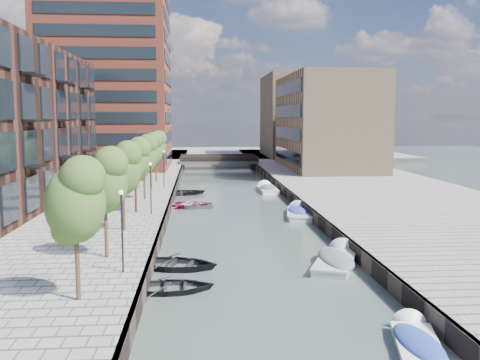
{
  "coord_description": "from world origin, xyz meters",
  "views": [
    {
      "loc": [
        -3.4,
        -18.25,
        8.64
      ],
      "look_at": [
        0.0,
        25.51,
        3.5
      ],
      "focal_mm": 40.0,
      "sensor_mm": 36.0,
      "label": 1
    }
  ],
  "objects": [
    {
      "name": "motorboat_3",
      "position": [
        5.36,
        28.11,
        0.21
      ],
      "size": [
        2.66,
        5.46,
        1.74
      ],
      "color": "white",
      "rests_on": "ground"
    },
    {
      "name": "motorboat_2",
      "position": [
        5.54,
        27.73,
        0.11
      ],
      "size": [
        2.86,
        5.85,
        1.87
      ],
      "color": "#B6B6B4",
      "rests_on": "ground"
    },
    {
      "name": "motorboat_4",
      "position": [
        4.63,
        43.53,
        0.23
      ],
      "size": [
        2.1,
        5.74,
        1.9
      ],
      "color": "white",
      "rests_on": "ground"
    },
    {
      "name": "bridge",
      "position": [
        0.0,
        72.0,
        1.39
      ],
      "size": [
        13.0,
        6.0,
        1.3
      ],
      "color": "gray",
      "rests_on": "ground"
    },
    {
      "name": "lamp_2",
      "position": [
        -7.2,
        40.0,
        3.51
      ],
      "size": [
        0.24,
        0.24,
        4.12
      ],
      "color": "black",
      "rests_on": "quay_left"
    },
    {
      "name": "tower",
      "position": [
        -17.0,
        65.0,
        16.0
      ],
      "size": [
        18.0,
        18.0,
        30.0
      ],
      "primitive_type": "cube",
      "color": "#9B3F2D",
      "rests_on": "quay_left"
    },
    {
      "name": "motorboat_1",
      "position": [
        4.69,
        11.97,
        0.23
      ],
      "size": [
        4.02,
        6.07,
        1.92
      ],
      "color": "#BCBCBA",
      "rests_on": "ground"
    },
    {
      "name": "sloop_2",
      "position": [
        -4.67,
        32.95,
        0.0
      ],
      "size": [
        5.31,
        3.94,
        1.06
      ],
      "primitive_type": "imported",
      "rotation": [
        0.0,
        0.0,
        1.63
      ],
      "color": "maroon",
      "rests_on": "ground"
    },
    {
      "name": "far_closure",
      "position": [
        0.0,
        100.0,
        0.5
      ],
      "size": [
        80.0,
        40.0,
        1.0
      ],
      "primitive_type": "cube",
      "color": "gray",
      "rests_on": "ground"
    },
    {
      "name": "water",
      "position": [
        0.0,
        40.0,
        0.0
      ],
      "size": [
        300.0,
        300.0,
        0.0
      ],
      "primitive_type": "plane",
      "color": "#38473F",
      "rests_on": "ground"
    },
    {
      "name": "tree_5",
      "position": [
        -8.5,
        39.0,
        5.31
      ],
      "size": [
        2.5,
        2.5,
        5.95
      ],
      "color": "#382619",
      "rests_on": "quay_left"
    },
    {
      "name": "tree_1",
      "position": [
        -8.5,
        11.0,
        5.31
      ],
      "size": [
        2.5,
        2.5,
        5.95
      ],
      "color": "#382619",
      "rests_on": "quay_left"
    },
    {
      "name": "lamp_0",
      "position": [
        -7.2,
        8.0,
        3.51
      ],
      "size": [
        0.24,
        0.24,
        4.12
      ],
      "color": "black",
      "rests_on": "quay_left"
    },
    {
      "name": "apartment_block",
      "position": [
        -20.0,
        30.0,
        8.0
      ],
      "size": [
        8.0,
        38.0,
        14.0
      ],
      "primitive_type": "cube",
      "color": "black",
      "rests_on": "quay_left"
    },
    {
      "name": "tree_4",
      "position": [
        -8.5,
        32.0,
        5.31
      ],
      "size": [
        2.5,
        2.5,
        5.95
      ],
      "color": "#382619",
      "rests_on": "quay_left"
    },
    {
      "name": "tan_block_near",
      "position": [
        16.0,
        62.0,
        8.0
      ],
      "size": [
        12.0,
        25.0,
        14.0
      ],
      "primitive_type": "cube",
      "color": "#9A825E",
      "rests_on": "quay_right"
    },
    {
      "name": "sloop_3",
      "position": [
        -4.13,
        32.71,
        0.0
      ],
      "size": [
        5.81,
        5.06,
        1.0
      ],
      "primitive_type": "imported",
      "rotation": [
        0.0,
        0.0,
        1.18
      ],
      "color": "#B7B7B5",
      "rests_on": "ground"
    },
    {
      "name": "quay_right",
      "position": [
        16.0,
        40.0,
        0.5
      ],
      "size": [
        20.0,
        140.0,
        1.0
      ],
      "primitive_type": "cube",
      "color": "gray",
      "rests_on": "ground"
    },
    {
      "name": "lamp_1",
      "position": [
        -7.2,
        24.0,
        3.51
      ],
      "size": [
        0.24,
        0.24,
        4.12
      ],
      "color": "black",
      "rests_on": "quay_left"
    },
    {
      "name": "motorboat_0",
      "position": [
        4.72,
        0.42,
        0.18
      ],
      "size": [
        2.53,
        4.71,
        1.49
      ],
      "color": "white",
      "rests_on": "ground"
    },
    {
      "name": "quay_wall_left",
      "position": [
        -6.1,
        40.0,
        0.5
      ],
      "size": [
        0.25,
        140.0,
        1.0
      ],
      "primitive_type": "cube",
      "color": "#332823",
      "rests_on": "ground"
    },
    {
      "name": "sloop_4",
      "position": [
        -5.09,
        41.65,
        0.0
      ],
      "size": [
        5.69,
        4.61,
        1.04
      ],
      "primitive_type": "imported",
      "rotation": [
        0.0,
        0.0,
        1.8
      ],
      "color": "black",
      "rests_on": "ground"
    },
    {
      "name": "sloop_1",
      "position": [
        -4.78,
        11.89,
        0.0
      ],
      "size": [
        5.64,
        4.62,
        1.02
      ],
      "primitive_type": "imported",
      "rotation": [
        0.0,
        0.0,
        1.33
      ],
      "color": "black",
      "rests_on": "ground"
    },
    {
      "name": "tree_2",
      "position": [
        -8.5,
        18.0,
        5.31
      ],
      "size": [
        2.5,
        2.5,
        5.95
      ],
      "color": "#382619",
      "rests_on": "quay_left"
    },
    {
      "name": "tree_3",
      "position": [
        -8.5,
        25.0,
        5.31
      ],
      "size": [
        2.5,
        2.5,
        5.95
      ],
      "color": "#382619",
      "rests_on": "quay_left"
    },
    {
      "name": "car",
      "position": [
        11.67,
        64.04,
        1.75
      ],
      "size": [
        1.87,
        4.42,
        1.49
      ],
      "primitive_type": "imported",
      "rotation": [
        0.0,
        0.0,
        -0.02
      ],
      "color": "#A5A8AA",
      "rests_on": "quay_right"
    },
    {
      "name": "quay_wall_right",
      "position": [
        6.1,
        40.0,
        0.5
      ],
      "size": [
        0.25,
        140.0,
        1.0
      ],
      "primitive_type": "cube",
      "color": "#332823",
      "rests_on": "ground"
    },
    {
      "name": "tree_0",
      "position": [
        -8.5,
        4.0,
        5.31
      ],
      "size": [
        2.5,
        2.5,
        5.95
      ],
      "color": "#382619",
      "rests_on": "quay_left"
    },
    {
      "name": "sloop_0",
      "position": [
        -4.87,
        7.82,
        0.0
      ],
      "size": [
        4.53,
        3.29,
        0.92
      ],
      "primitive_type": "imported",
      "rotation": [
        0.0,
        0.0,
        1.6
      ],
      "color": "black",
      "rests_on": "ground"
    },
    {
      "name": "tree_6",
      "position": [
        -8.5,
        46.0,
        5.31
      ],
      "size": [
        2.5,
        2.5,
        5.95
      ],
      "color": "#382619",
      "rests_on": "quay_left"
    },
    {
      "name": "tan_block_far",
      "position": [
        16.0,
        88.0,
        9.0
      ],
      "size": [
        12.0,
        20.0,
        16.0
      ],
      "primitive_type": "cube",
      "color": "#9A825E",
      "rests_on": "quay_right"
    }
  ]
}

